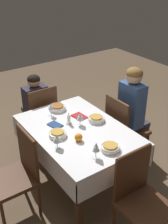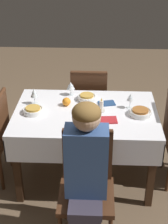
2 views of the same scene
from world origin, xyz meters
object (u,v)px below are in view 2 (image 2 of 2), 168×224
at_px(wine_glass_south, 71,86).
at_px(wine_glass_north, 91,105).
at_px(person_adult_denim, 86,175).
at_px(napkin_spare_side, 107,103).
at_px(chair_north, 87,182).
at_px(dining_table, 86,121).
at_px(wine_glass_east, 34,93).
at_px(chair_south, 89,101).
at_px(orange_fruit, 66,102).
at_px(bowl_north, 87,124).
at_px(wine_glass_west, 130,98).
at_px(bowl_west, 140,112).
at_px(bowl_south, 87,97).
at_px(napkin_red_folded, 108,120).
at_px(candle_centerpiece, 101,107).
at_px(bowl_east, 33,110).

bearing_deg(wine_glass_south, wine_glass_north, 117.83).
relative_size(person_adult_denim, napkin_spare_side, 7.16).
relative_size(chair_north, napkin_spare_side, 5.25).
xyz_separation_m(dining_table, wine_glass_east, (0.49, -0.13, 0.21)).
bearing_deg(chair_south, orange_fruit, 71.41).
height_order(bowl_north, wine_glass_west, wine_glass_west).
bearing_deg(person_adult_denim, wine_glass_east, 118.41).
distance_m(person_adult_denim, bowl_west, 0.92).
bearing_deg(bowl_south, wine_glass_west, 159.11).
relative_size(wine_glass_south, napkin_red_folded, 0.81).
xyz_separation_m(chair_south, person_adult_denim, (-0.03, 1.52, 0.20)).
bearing_deg(wine_glass_north, chair_north, 88.90).
distance_m(chair_south, wine_glass_west, 0.80).
relative_size(wine_glass_north, bowl_west, 0.72).
xyz_separation_m(chair_south, orange_fruit, (0.19, 0.57, 0.28)).
bearing_deg(candle_centerpiece, wine_glass_east, -10.33).
xyz_separation_m(wine_glass_west, napkin_red_folded, (0.21, 0.24, -0.10)).
height_order(bowl_west, orange_fruit, orange_fruit).
distance_m(chair_north, wine_glass_south, 1.09).
bearing_deg(person_adult_denim, napkin_spare_side, 81.17).
distance_m(wine_glass_south, napkin_spare_side, 0.40).
xyz_separation_m(bowl_north, napkin_red_folded, (-0.18, -0.10, -0.02)).
height_order(chair_north, candle_centerpiece, chair_north).
bearing_deg(chair_south, wine_glass_north, 93.10).
bearing_deg(wine_glass_south, wine_glass_east, 32.16).
xyz_separation_m(wine_glass_west, wine_glass_east, (0.89, -0.05, 0.00)).
bearing_deg(napkin_spare_side, orange_fruit, 7.18).
bearing_deg(bowl_north, dining_table, -85.61).
xyz_separation_m(chair_south, napkin_red_folded, (-0.19, 0.84, 0.25)).
bearing_deg(wine_glass_west, bowl_north, 41.66).
relative_size(dining_table, wine_glass_west, 8.95).
height_order(bowl_west, wine_glass_east, wine_glass_east).
relative_size(bowl_west, bowl_east, 1.10).
bearing_deg(orange_fruit, napkin_red_folded, 145.04).
bearing_deg(dining_table, orange_fruit, -31.41).
bearing_deg(chair_north, bowl_north, 92.29).
bearing_deg(orange_fruit, bowl_south, -146.21).
distance_m(chair_south, napkin_red_folded, 0.89).
xyz_separation_m(person_adult_denim, bowl_east, (0.51, -0.79, 0.07)).
relative_size(wine_glass_north, bowl_east, 0.79).
xyz_separation_m(orange_fruit, napkin_spare_side, (-0.37, -0.05, -0.03)).
xyz_separation_m(wine_glass_north, wine_glass_south, (0.21, -0.40, -0.00)).
xyz_separation_m(chair_north, bowl_west, (-0.45, -0.65, 0.27)).
relative_size(chair_north, bowl_east, 4.95).
relative_size(dining_table, candle_centerpiece, 10.11).
distance_m(wine_glass_north, orange_fruit, 0.30).
relative_size(chair_south, bowl_west, 4.51).
distance_m(wine_glass_north, bowl_east, 0.53).
relative_size(chair_north, orange_fruit, 11.46).
height_order(chair_north, wine_glass_west, chair_north).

